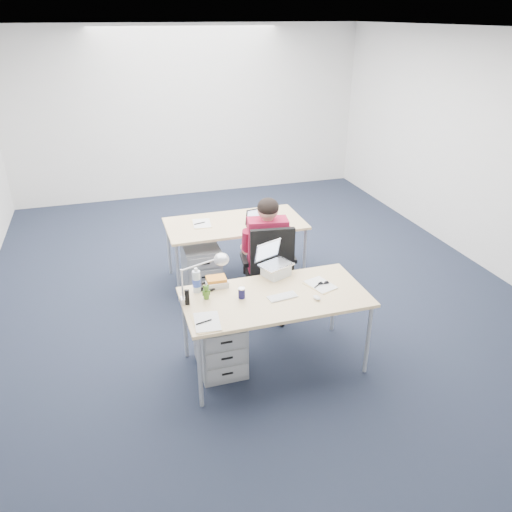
# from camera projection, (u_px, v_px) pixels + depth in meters

# --- Properties ---
(floor) EXTENTS (7.00, 7.00, 0.00)m
(floor) POSITION_uv_depth(u_px,v_px,m) (248.00, 282.00, 6.03)
(floor) COLOR black
(floor) RESTS_ON ground
(room) EXTENTS (6.02, 7.02, 2.80)m
(room) POSITION_uv_depth(u_px,v_px,m) (246.00, 141.00, 5.28)
(room) COLOR silver
(room) RESTS_ON ground
(desk_near) EXTENTS (1.60, 0.80, 0.73)m
(desk_near) POSITION_uv_depth(u_px,v_px,m) (275.00, 300.00, 4.34)
(desk_near) COLOR tan
(desk_near) RESTS_ON ground
(desk_far) EXTENTS (1.60, 0.80, 0.73)m
(desk_far) POSITION_uv_depth(u_px,v_px,m) (235.00, 226.00, 5.84)
(desk_far) COLOR tan
(desk_far) RESTS_ON ground
(office_chair) EXTENTS (0.76, 0.76, 1.07)m
(office_chair) POSITION_uv_depth(u_px,v_px,m) (268.00, 289.00, 5.28)
(office_chair) COLOR black
(office_chair) RESTS_ON ground
(seated_person) EXTENTS (0.46, 0.75, 1.29)m
(seated_person) POSITION_uv_depth(u_px,v_px,m) (265.00, 252.00, 5.29)
(seated_person) COLOR #A01636
(seated_person) RESTS_ON ground
(drawer_pedestal_near) EXTENTS (0.40, 0.50, 0.55)m
(drawer_pedestal_near) POSITION_uv_depth(u_px,v_px,m) (220.00, 342.00, 4.48)
(drawer_pedestal_near) COLOR gray
(drawer_pedestal_near) RESTS_ON ground
(drawer_pedestal_far) EXTENTS (0.40, 0.50, 0.55)m
(drawer_pedestal_far) POSITION_uv_depth(u_px,v_px,m) (202.00, 267.00, 5.79)
(drawer_pedestal_far) COLOR gray
(drawer_pedestal_far) RESTS_ON ground
(silver_laptop) EXTENTS (0.35, 0.32, 0.30)m
(silver_laptop) POSITION_uv_depth(u_px,v_px,m) (276.00, 261.00, 4.58)
(silver_laptop) COLOR silver
(silver_laptop) RESTS_ON desk_near
(wireless_keyboard) EXTENTS (0.27, 0.13, 0.01)m
(wireless_keyboard) POSITION_uv_depth(u_px,v_px,m) (282.00, 297.00, 4.29)
(wireless_keyboard) COLOR white
(wireless_keyboard) RESTS_ON desk_near
(computer_mouse) EXTENTS (0.07, 0.09, 0.03)m
(computer_mouse) POSITION_uv_depth(u_px,v_px,m) (317.00, 298.00, 4.26)
(computer_mouse) COLOR white
(computer_mouse) RESTS_ON desk_near
(headphones) EXTENTS (0.25, 0.21, 0.04)m
(headphones) POSITION_uv_depth(u_px,v_px,m) (208.00, 286.00, 4.43)
(headphones) COLOR black
(headphones) RESTS_ON desk_near
(can_koozie) EXTENTS (0.08, 0.08, 0.10)m
(can_koozie) POSITION_uv_depth(u_px,v_px,m) (242.00, 293.00, 4.26)
(can_koozie) COLOR #161542
(can_koozie) RESTS_ON desk_near
(water_bottle) EXTENTS (0.09, 0.09, 0.23)m
(water_bottle) POSITION_uv_depth(u_px,v_px,m) (196.00, 280.00, 4.33)
(water_bottle) COLOR silver
(water_bottle) RESTS_ON desk_near
(bear_figurine) EXTENTS (0.08, 0.07, 0.13)m
(bear_figurine) POSITION_uv_depth(u_px,v_px,m) (206.00, 292.00, 4.25)
(bear_figurine) COLOR #2F671B
(bear_figurine) RESTS_ON desk_near
(book_stack) EXTENTS (0.20, 0.16, 0.08)m
(book_stack) POSITION_uv_depth(u_px,v_px,m) (217.00, 282.00, 4.45)
(book_stack) COLOR silver
(book_stack) RESTS_ON desk_near
(cordless_phone) EXTENTS (0.04, 0.03, 0.14)m
(cordless_phone) POSITION_uv_depth(u_px,v_px,m) (187.00, 297.00, 4.15)
(cordless_phone) COLOR black
(cordless_phone) RESTS_ON desk_near
(papers_left) EXTENTS (0.21, 0.29, 0.01)m
(papers_left) POSITION_uv_depth(u_px,v_px,m) (206.00, 323.00, 3.93)
(papers_left) COLOR #E3C483
(papers_left) RESTS_ON desk_near
(papers_right) EXTENTS (0.26, 0.31, 0.01)m
(papers_right) POSITION_uv_depth(u_px,v_px,m) (320.00, 285.00, 4.47)
(papers_right) COLOR #E3C483
(papers_right) RESTS_ON desk_near
(sunglasses) EXTENTS (0.11, 0.05, 0.02)m
(sunglasses) POSITION_uv_depth(u_px,v_px,m) (323.00, 284.00, 4.48)
(sunglasses) COLOR black
(sunglasses) RESTS_ON desk_near
(desk_lamp) EXTENTS (0.39, 0.16, 0.43)m
(desk_lamp) POSITION_uv_depth(u_px,v_px,m) (198.00, 278.00, 4.14)
(desk_lamp) COLOR silver
(desk_lamp) RESTS_ON desk_near
(dark_laptop) EXTENTS (0.35, 0.34, 0.22)m
(dark_laptop) POSITION_uv_depth(u_px,v_px,m) (262.00, 219.00, 5.64)
(dark_laptop) COLOR black
(dark_laptop) RESTS_ON desk_far
(far_cup) EXTENTS (0.08, 0.08, 0.10)m
(far_cup) POSITION_uv_depth(u_px,v_px,m) (249.00, 216.00, 5.86)
(far_cup) COLOR white
(far_cup) RESTS_ON desk_far
(far_papers) EXTENTS (0.22, 0.30, 0.01)m
(far_papers) POSITION_uv_depth(u_px,v_px,m) (201.00, 224.00, 5.77)
(far_papers) COLOR white
(far_papers) RESTS_ON desk_far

